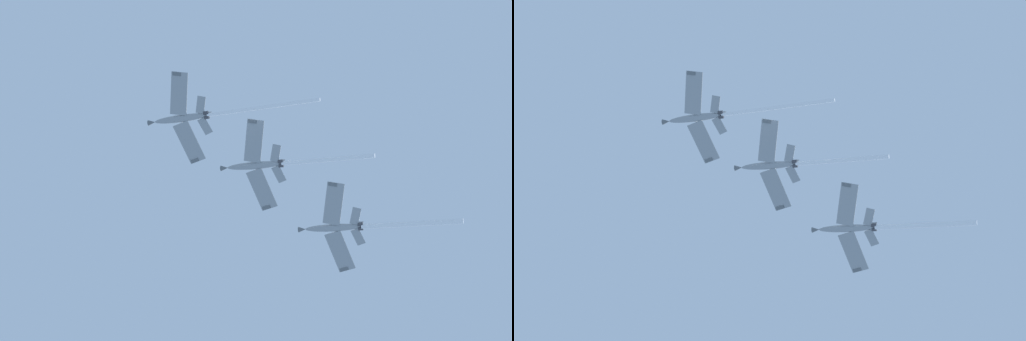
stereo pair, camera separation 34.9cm
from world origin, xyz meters
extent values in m
ellipsoid|color=gray|center=(22.69, -10.61, 174.67)|extent=(12.04, 3.58, 4.46)
cone|color=#595E60|center=(29.07, -9.52, 176.43)|extent=(2.03, 1.49, 1.58)
ellipsoid|color=black|center=(24.53, -10.29, 175.80)|extent=(3.06, 1.48, 1.60)
cube|color=gray|center=(21.07, -5.51, 174.37)|extent=(6.84, 9.66, 1.14)
cube|color=#595E60|center=(20.06, -1.52, 174.40)|extent=(1.90, 1.35, 0.59)
cube|color=gray|center=(22.84, -15.96, 174.37)|extent=(4.20, 9.24, 1.14)
cube|color=#595E60|center=(23.22, -20.05, 174.40)|extent=(1.82, 0.83, 0.59)
cube|color=gray|center=(17.55, -9.17, 173.36)|extent=(3.25, 4.01, 0.63)
cube|color=gray|center=(18.32, -13.66, 173.36)|extent=(2.28, 3.82, 0.63)
cube|color=#595E60|center=(17.76, -11.44, 174.76)|extent=(3.04, 0.69, 3.33)
cylinder|color=#38383D|center=(17.12, -11.10, 173.05)|extent=(1.29, 0.99, 1.03)
cylinder|color=#38383D|center=(17.28, -11.98, 173.05)|extent=(1.29, 0.99, 1.03)
cylinder|color=white|center=(5.51, -13.53, 169.83)|extent=(23.31, 4.66, 7.04)
ellipsoid|color=gray|center=(11.43, -24.85, 171.69)|extent=(11.99, 3.90, 4.61)
cone|color=#595E60|center=(17.75, -23.59, 173.53)|extent=(2.07, 1.54, 1.59)
ellipsoid|color=black|center=(13.25, -24.49, 172.85)|extent=(3.08, 1.56, 1.64)
cube|color=gray|center=(9.67, -19.80, 171.37)|extent=(7.02, 9.64, 1.18)
cube|color=#595E60|center=(8.55, -15.84, 171.41)|extent=(1.89, 1.39, 0.61)
cube|color=gray|center=(11.74, -30.19, 171.37)|extent=(3.94, 9.16, 1.18)
cube|color=#595E60|center=(12.23, -34.28, 171.41)|extent=(1.79, 0.78, 0.61)
cube|color=gray|center=(6.27, -23.55, 170.31)|extent=(3.31, 4.01, 0.65)
cube|color=gray|center=(7.17, -28.03, 170.31)|extent=(2.18, 3.78, 0.65)
cube|color=#595E60|center=(6.53, -25.83, 171.72)|extent=(3.05, 0.78, 3.35)
cylinder|color=#38383D|center=(5.90, -25.49, 170.00)|extent=(1.32, 1.02, 1.04)
cylinder|color=#38383D|center=(6.08, -26.38, 170.00)|extent=(1.32, 1.02, 1.04)
cylinder|color=white|center=(-3.36, -27.80, 167.27)|extent=(18.75, 4.59, 6.21)
ellipsoid|color=gray|center=(0.31, -42.26, 167.99)|extent=(11.99, 3.97, 4.58)
cone|color=#595E60|center=(6.62, -40.96, 169.81)|extent=(2.07, 1.55, 1.59)
ellipsoid|color=black|center=(2.13, -41.89, 169.14)|extent=(3.08, 1.57, 1.63)
cube|color=gray|center=(-1.49, -37.22, 167.67)|extent=(7.07, 9.64, 1.17)
cube|color=#595E60|center=(-2.63, -33.27, 167.71)|extent=(1.89, 1.39, 0.61)
cube|color=gray|center=(0.65, -47.60, 167.67)|extent=(3.89, 9.14, 1.17)
cube|color=#595E60|center=(1.16, -51.68, 167.71)|extent=(1.79, 0.77, 0.61)
cube|color=gray|center=(-4.86, -41.00, 166.62)|extent=(3.32, 4.01, 0.64)
cube|color=gray|center=(-3.94, -45.47, 166.62)|extent=(2.16, 3.77, 0.64)
cube|color=#595E60|center=(-4.59, -43.27, 168.03)|extent=(3.05, 0.80, 3.35)
cylinder|color=#38383D|center=(-5.22, -42.94, 166.31)|extent=(1.32, 1.02, 1.04)
cylinder|color=#38383D|center=(-5.04, -43.82, 166.31)|extent=(1.32, 1.02, 1.04)
cylinder|color=white|center=(-15.00, -45.42, 163.46)|extent=(19.86, 5.09, 6.63)
camera|label=1|loc=(-3.30, 14.14, 1.70)|focal=58.66mm
camera|label=2|loc=(-2.97, 14.26, 1.70)|focal=58.66mm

